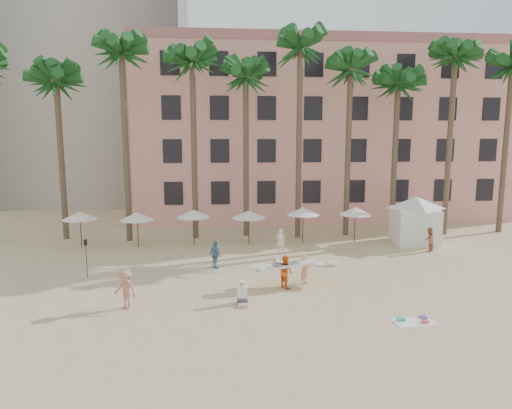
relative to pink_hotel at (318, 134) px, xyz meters
The scene contains 11 objects.
ground 28.09m from the pink_hotel, 105.07° to the right, with size 120.00×120.00×0.00m, color #D1B789.
pink_hotel is the anchor object (origin of this frame).
palm_row 13.71m from the pink_hotel, 120.56° to the right, with size 44.40×5.40×16.30m.
umbrella_row 17.73m from the pink_hotel, 126.53° to the right, with size 22.50×2.70×2.73m.
cabana 15.93m from the pink_hotel, 73.02° to the right, with size 4.91×4.91×3.50m.
beach_towel 29.20m from the pink_hotel, 93.62° to the right, with size 1.87×1.14×0.14m.
carrier_yellow 24.37m from the pink_hotel, 103.93° to the right, with size 3.19×0.86×1.67m.
carrier_white 25.09m from the pink_hotel, 106.26° to the right, with size 3.13×1.21×1.75m.
beachgoers 23.58m from the pink_hotel, 111.25° to the right, with size 20.12×10.12×1.89m.
paddle 27.89m from the pink_hotel, 130.83° to the right, with size 0.18×0.04×2.23m.
seated_man 27.93m from the pink_hotel, 109.94° to the right, with size 0.49×0.85×1.11m.
Camera 1 is at (-3.33, -20.20, 8.17)m, focal length 32.00 mm.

